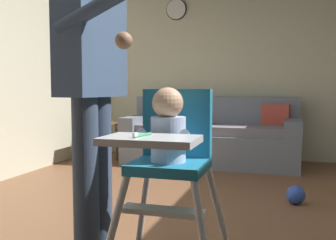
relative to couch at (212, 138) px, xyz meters
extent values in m
cube|color=brown|center=(0.22, -2.47, -0.38)|extent=(5.90, 7.52, 0.10)
cube|color=beige|center=(0.22, 0.52, 1.05)|extent=(5.10, 0.06, 2.76)
cube|color=slate|center=(-0.01, -0.06, -0.13)|extent=(2.19, 0.84, 0.40)
cube|color=slate|center=(-0.01, 0.27, 0.30)|extent=(2.19, 0.22, 0.46)
cube|color=slate|center=(-1.01, -0.06, 0.17)|extent=(0.20, 0.84, 0.20)
cube|color=slate|center=(1.00, -0.06, 0.17)|extent=(0.20, 0.84, 0.20)
cube|color=slate|center=(-0.48, -0.11, 0.13)|extent=(0.88, 0.60, 0.11)
cube|color=slate|center=(0.47, -0.11, 0.13)|extent=(0.88, 0.60, 0.11)
cube|color=#B24238|center=(0.79, 0.14, 0.27)|extent=(0.35, 0.15, 0.34)
cylinder|color=silver|center=(0.14, -3.38, -0.05)|extent=(0.17, 0.17, 0.57)
cylinder|color=silver|center=(0.14, -2.94, -0.05)|extent=(0.17, 0.17, 0.57)
cylinder|color=silver|center=(0.58, -2.93, -0.05)|extent=(0.17, 0.17, 0.57)
cube|color=teal|center=(0.36, -3.15, 0.26)|extent=(0.36, 0.36, 0.05)
cube|color=teal|center=(0.36, -3.00, 0.46)|extent=(0.36, 0.07, 0.35)
cube|color=silver|center=(0.37, -3.44, 0.42)|extent=(0.40, 0.26, 0.03)
cube|color=silver|center=(0.36, -3.26, 0.06)|extent=(0.40, 0.10, 0.02)
cylinder|color=#AEC3E7|center=(0.36, -3.17, 0.39)|extent=(0.17, 0.17, 0.22)
sphere|color=tan|center=(0.36, -3.18, 0.57)|extent=(0.15, 0.15, 0.15)
cylinder|color=#AEC3E7|center=(0.26, -3.21, 0.40)|extent=(0.05, 0.15, 0.10)
cylinder|color=#AEC3E7|center=(0.47, -3.21, 0.40)|extent=(0.05, 0.15, 0.10)
cylinder|color=#38A366|center=(0.33, -3.44, 0.44)|extent=(0.04, 0.13, 0.01)
cube|color=white|center=(0.32, -3.50, 0.45)|extent=(0.02, 0.03, 0.02)
cylinder|color=#38475E|center=(-0.11, -3.13, 0.13)|extent=(0.14, 0.14, 0.92)
cylinder|color=#38475E|center=(-0.09, -3.01, 0.13)|extent=(0.14, 0.14, 0.92)
cube|color=#3E5473|center=(-0.10, -3.07, 0.88)|extent=(0.27, 0.43, 0.56)
cylinder|color=#3E5473|center=(0.03, -3.28, 1.02)|extent=(0.48, 0.15, 0.23)
sphere|color=#997051|center=(0.19, -3.31, 0.86)|extent=(0.08, 0.08, 0.08)
cylinder|color=#3E5473|center=(-0.06, -2.84, 0.88)|extent=(0.07, 0.07, 0.51)
sphere|color=#284CB7|center=(1.00, -1.59, -0.25)|extent=(0.16, 0.16, 0.16)
cube|color=brown|center=(-1.44, -0.33, 0.18)|extent=(0.40, 0.40, 0.02)
cylinder|color=brown|center=(-1.61, -0.50, -0.08)|extent=(0.04, 0.04, 0.50)
cylinder|color=brown|center=(-1.27, -0.50, -0.08)|extent=(0.04, 0.04, 0.50)
cylinder|color=brown|center=(-1.61, -0.16, -0.08)|extent=(0.04, 0.04, 0.50)
cylinder|color=brown|center=(-1.27, -0.16, -0.08)|extent=(0.04, 0.04, 0.50)
cylinder|color=gold|center=(-1.41, -0.33, 0.24)|extent=(0.07, 0.07, 0.10)
cylinder|color=white|center=(-0.61, 0.47, 1.76)|extent=(0.28, 0.03, 0.28)
cylinder|color=black|center=(-0.61, 0.48, 1.76)|extent=(0.30, 0.02, 0.30)
camera|label=1|loc=(0.91, -4.98, 0.64)|focal=41.86mm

